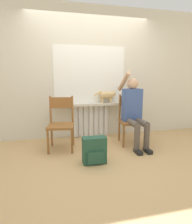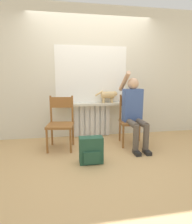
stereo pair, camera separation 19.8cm
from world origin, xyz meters
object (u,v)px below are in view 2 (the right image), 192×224
object	(u,v)px
chair_left	(61,122)
backpack	(91,150)
cat	(109,95)
person	(134,109)
chair_right	(132,120)

from	to	relation	value
chair_left	backpack	distance (m)	0.88
cat	person	bearing A→B (deg)	-65.16
chair_left	backpack	size ratio (longest dim) A/B	2.34
cat	backpack	xyz separation A→B (m)	(-0.57, -1.26, -0.70)
chair_right	cat	distance (m)	0.77
backpack	chair_right	bearing A→B (deg)	38.46
chair_left	person	xyz separation A→B (m)	(1.32, -0.12, 0.22)
chair_left	backpack	xyz separation A→B (m)	(0.44, -0.70, -0.28)
cat	chair_left	bearing A→B (deg)	-150.93
chair_right	cat	xyz separation A→B (m)	(-0.32, 0.56, 0.42)
chair_left	person	distance (m)	1.35
chair_right	backpack	bearing A→B (deg)	-133.14
chair_right	person	bearing A→B (deg)	-84.57
cat	backpack	bearing A→B (deg)	-114.14
chair_right	backpack	distance (m)	1.17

